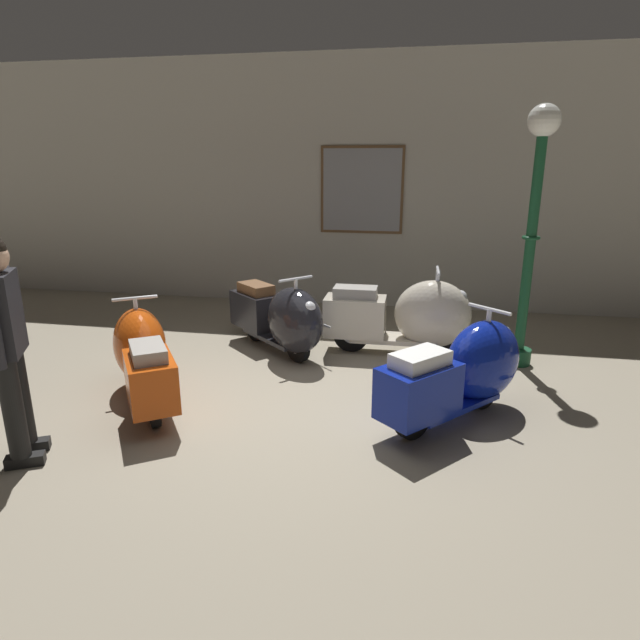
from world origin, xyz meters
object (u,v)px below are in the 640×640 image
object	(u,v)px
lamppost	(534,214)
visitor_0	(5,336)
scooter_0	(143,356)
scooter_2	(408,316)
scooter_1	(282,318)
scooter_3	(464,371)

from	to	relation	value
lamppost	visitor_0	size ratio (longest dim) A/B	1.60
scooter_0	visitor_0	xyz separation A→B (m)	(-0.39, -1.20, 0.57)
scooter_2	lamppost	bearing A→B (deg)	-4.49
scooter_1	scooter_2	xyz separation A→B (m)	(1.46, 0.27, 0.03)
scooter_0	scooter_1	world-z (taller)	scooter_1
lamppost	visitor_0	xyz separation A→B (m)	(-4.10, -2.85, -0.68)
scooter_1	scooter_3	distance (m)	2.38
scooter_0	lamppost	world-z (taller)	lamppost
lamppost	scooter_1	bearing A→B (deg)	-175.86
scooter_0	lamppost	size ratio (longest dim) A/B	0.55
scooter_1	visitor_0	world-z (taller)	visitor_0
scooter_2	visitor_0	distance (m)	4.11
scooter_3	visitor_0	world-z (taller)	visitor_0
visitor_0	scooter_3	bearing A→B (deg)	-5.89
scooter_0	scooter_2	bearing A→B (deg)	-89.27
scooter_1	scooter_2	bearing A→B (deg)	53.00
scooter_0	scooter_3	world-z (taller)	scooter_3
visitor_0	scooter_2	bearing A→B (deg)	18.01
scooter_1	scooter_2	world-z (taller)	scooter_2
scooter_3	lamppost	bearing A→B (deg)	16.04
scooter_1	lamppost	world-z (taller)	lamppost
visitor_0	scooter_0	bearing A→B (deg)	44.18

